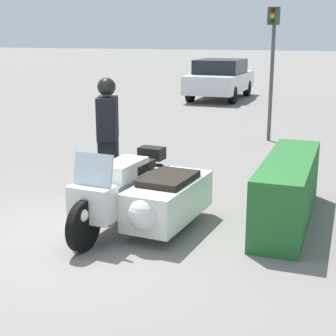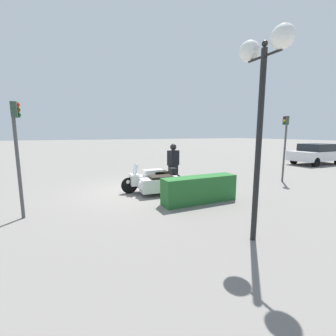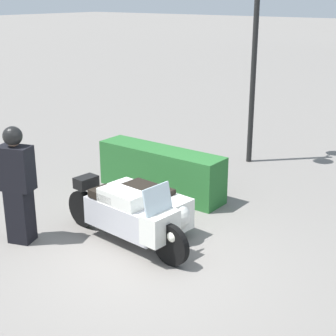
{
  "view_description": "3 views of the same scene",
  "coord_description": "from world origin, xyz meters",
  "px_view_note": "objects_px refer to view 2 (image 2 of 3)",
  "views": [
    {
      "loc": [
        5.4,
        3.14,
        2.54
      ],
      "look_at": [
        -0.29,
        1.1,
        0.96
      ],
      "focal_mm": 55.0,
      "sensor_mm": 36.0,
      "label": 1
    },
    {
      "loc": [
        2.58,
        8.69,
        2.34
      ],
      "look_at": [
        -1.23,
        0.56,
        0.95
      ],
      "focal_mm": 24.0,
      "sensor_mm": 36.0,
      "label": 2
    },
    {
      "loc": [
        4.26,
        -5.07,
        3.72
      ],
      "look_at": [
        -0.56,
        1.32,
        1.01
      ],
      "focal_mm": 55.0,
      "sensor_mm": 36.0,
      "label": 3
    }
  ],
  "objects_px": {
    "hedge_bush_curbside": "(200,189)",
    "twin_lamp_post": "(263,74)",
    "parked_car_background": "(317,154)",
    "police_motorcycle": "(155,182)",
    "traffic_light_near": "(17,143)",
    "officer_rider": "(173,163)",
    "traffic_light_far": "(285,139)"
  },
  "relations": [
    {
      "from": "traffic_light_near",
      "to": "traffic_light_far",
      "type": "relative_size",
      "value": 1.0
    },
    {
      "from": "hedge_bush_curbside",
      "to": "twin_lamp_post",
      "type": "xyz_separation_m",
      "value": [
        0.42,
        2.83,
        3.07
      ]
    },
    {
      "from": "twin_lamp_post",
      "to": "officer_rider",
      "type": "bearing_deg",
      "value": -98.76
    },
    {
      "from": "police_motorcycle",
      "to": "traffic_light_near",
      "type": "relative_size",
      "value": 0.82
    },
    {
      "from": "officer_rider",
      "to": "parked_car_background",
      "type": "height_order",
      "value": "officer_rider"
    },
    {
      "from": "twin_lamp_post",
      "to": "traffic_light_far",
      "type": "bearing_deg",
      "value": -146.34
    },
    {
      "from": "parked_car_background",
      "to": "police_motorcycle",
      "type": "bearing_deg",
      "value": -169.38
    },
    {
      "from": "police_motorcycle",
      "to": "traffic_light_far",
      "type": "relative_size",
      "value": 0.83
    },
    {
      "from": "officer_rider",
      "to": "twin_lamp_post",
      "type": "bearing_deg",
      "value": -28.45
    },
    {
      "from": "twin_lamp_post",
      "to": "traffic_light_far",
      "type": "distance_m",
      "value": 7.3
    },
    {
      "from": "traffic_light_near",
      "to": "parked_car_background",
      "type": "distance_m",
      "value": 18.91
    },
    {
      "from": "traffic_light_near",
      "to": "traffic_light_far",
      "type": "distance_m",
      "value": 10.76
    },
    {
      "from": "police_motorcycle",
      "to": "twin_lamp_post",
      "type": "relative_size",
      "value": 0.61
    },
    {
      "from": "traffic_light_far",
      "to": "parked_car_background",
      "type": "height_order",
      "value": "traffic_light_far"
    },
    {
      "from": "hedge_bush_curbside",
      "to": "twin_lamp_post",
      "type": "relative_size",
      "value": 0.62
    },
    {
      "from": "hedge_bush_curbside",
      "to": "twin_lamp_post",
      "type": "height_order",
      "value": "twin_lamp_post"
    },
    {
      "from": "hedge_bush_curbside",
      "to": "traffic_light_near",
      "type": "height_order",
      "value": "traffic_light_near"
    },
    {
      "from": "hedge_bush_curbside",
      "to": "parked_car_background",
      "type": "xyz_separation_m",
      "value": [
        -13.32,
        -4.32,
        0.37
      ]
    },
    {
      "from": "police_motorcycle",
      "to": "hedge_bush_curbside",
      "type": "height_order",
      "value": "police_motorcycle"
    },
    {
      "from": "traffic_light_far",
      "to": "twin_lamp_post",
      "type": "bearing_deg",
      "value": 45.87
    },
    {
      "from": "traffic_light_near",
      "to": "parked_car_background",
      "type": "relative_size",
      "value": 0.73
    },
    {
      "from": "hedge_bush_curbside",
      "to": "traffic_light_far",
      "type": "xyz_separation_m",
      "value": [
        -5.53,
        -1.14,
        1.64
      ]
    },
    {
      "from": "officer_rider",
      "to": "traffic_light_far",
      "type": "xyz_separation_m",
      "value": [
        -5.06,
        1.83,
        1.1
      ]
    },
    {
      "from": "officer_rider",
      "to": "hedge_bush_curbside",
      "type": "distance_m",
      "value": 3.06
    },
    {
      "from": "twin_lamp_post",
      "to": "police_motorcycle",
      "type": "bearing_deg",
      "value": -83.6
    },
    {
      "from": "twin_lamp_post",
      "to": "traffic_light_near",
      "type": "relative_size",
      "value": 1.36
    },
    {
      "from": "traffic_light_near",
      "to": "parked_car_background",
      "type": "xyz_separation_m",
      "value": [
        -18.55,
        -3.47,
        -1.27
      ]
    },
    {
      "from": "traffic_light_far",
      "to": "parked_car_background",
      "type": "xyz_separation_m",
      "value": [
        -7.79,
        -3.18,
        -1.27
      ]
    },
    {
      "from": "hedge_bush_curbside",
      "to": "parked_car_background",
      "type": "distance_m",
      "value": 14.01
    },
    {
      "from": "police_motorcycle",
      "to": "traffic_light_far",
      "type": "height_order",
      "value": "traffic_light_far"
    },
    {
      "from": "officer_rider",
      "to": "parked_car_background",
      "type": "distance_m",
      "value": 12.92
    },
    {
      "from": "parked_car_background",
      "to": "traffic_light_far",
      "type": "bearing_deg",
      "value": -157.42
    }
  ]
}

